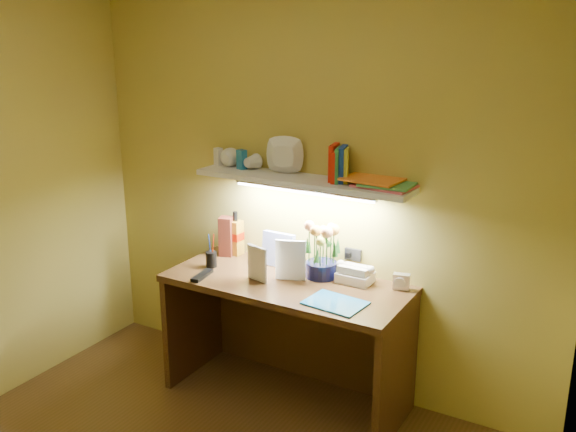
% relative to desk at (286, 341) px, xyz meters
% --- Properties ---
extents(desk, '(1.40, 0.60, 0.75)m').
position_rel_desk_xyz_m(desk, '(0.00, 0.00, 0.00)').
color(desk, '#34180E').
rests_on(desk, ground).
extents(flower_bouquet, '(0.21, 0.21, 0.32)m').
position_rel_desk_xyz_m(flower_bouquet, '(0.14, 0.16, 0.53)').
color(flower_bouquet, '#0C0F36').
rests_on(flower_bouquet, desk).
extents(telephone, '(0.19, 0.14, 0.12)m').
position_rel_desk_xyz_m(telephone, '(0.34, 0.18, 0.43)').
color(telephone, white).
rests_on(telephone, desk).
extents(desk_clock, '(0.10, 0.06, 0.09)m').
position_rel_desk_xyz_m(desk_clock, '(0.61, 0.21, 0.42)').
color(desk_clock, silver).
rests_on(desk_clock, desk).
extents(whisky_bottle, '(0.08, 0.08, 0.28)m').
position_rel_desk_xyz_m(whisky_bottle, '(-0.50, 0.23, 0.52)').
color(whisky_bottle, '#AC7C1A').
rests_on(whisky_bottle, desk).
extents(whisky_box, '(0.10, 0.10, 0.25)m').
position_rel_desk_xyz_m(whisky_box, '(-0.54, 0.18, 0.50)').
color(whisky_box, '#511E12').
rests_on(whisky_box, desk).
extents(pen_cup, '(0.09, 0.09, 0.16)m').
position_rel_desk_xyz_m(pen_cup, '(-0.50, -0.03, 0.45)').
color(pen_cup, black).
rests_on(pen_cup, desk).
extents(art_card, '(0.21, 0.04, 0.21)m').
position_rel_desk_xyz_m(art_card, '(-0.16, 0.19, 0.48)').
color(art_card, white).
rests_on(art_card, desk).
extents(tv_remote, '(0.08, 0.19, 0.02)m').
position_rel_desk_xyz_m(tv_remote, '(-0.45, -0.19, 0.39)').
color(tv_remote, black).
rests_on(tv_remote, desk).
extents(blue_folder, '(0.32, 0.25, 0.01)m').
position_rel_desk_xyz_m(blue_folder, '(0.38, -0.14, 0.38)').
color(blue_folder, '#1D6FAB').
rests_on(blue_folder, desk).
extents(desk_book_a, '(0.15, 0.06, 0.21)m').
position_rel_desk_xyz_m(desk_book_a, '(-0.22, -0.06, 0.48)').
color(desk_book_a, silver).
rests_on(desk_book_a, desk).
extents(desk_book_b, '(0.17, 0.08, 0.24)m').
position_rel_desk_xyz_m(desk_book_b, '(-0.07, 0.00, 0.49)').
color(desk_book_b, silver).
rests_on(desk_book_b, desk).
extents(wall_shelf, '(1.30, 0.30, 0.23)m').
position_rel_desk_xyz_m(wall_shelf, '(0.01, 0.18, 0.96)').
color(wall_shelf, silver).
rests_on(wall_shelf, ground).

